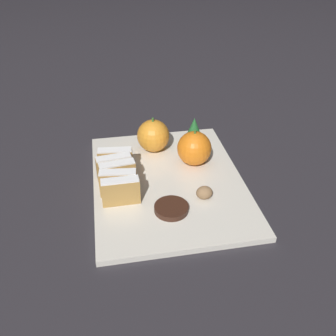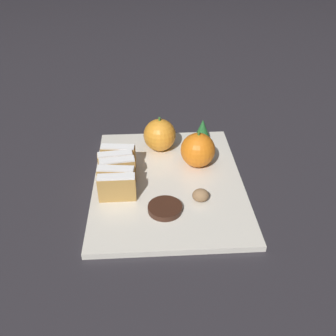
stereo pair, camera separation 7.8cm
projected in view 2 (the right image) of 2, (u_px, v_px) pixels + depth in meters
The scene contains 12 objects.
ground_plane at pixel (168, 184), 0.80m from camera, with size 6.00×6.00×0.00m, color #28262B.
serving_platter at pixel (168, 182), 0.80m from camera, with size 0.31×0.41×0.01m.
stollen_slice_front at pixel (117, 188), 0.73m from camera, with size 0.07×0.02×0.06m.
stollen_slice_second at pixel (117, 179), 0.75m from camera, with size 0.08×0.03×0.06m.
stollen_slice_third at pixel (118, 171), 0.77m from camera, with size 0.08×0.03×0.06m.
stollen_slice_fourth at pixel (116, 164), 0.79m from camera, with size 0.08×0.03×0.06m.
stollen_slice_fifth at pixel (118, 157), 0.82m from camera, with size 0.08×0.03×0.06m.
orange_near at pixel (160, 135), 0.88m from camera, with size 0.08×0.08×0.08m.
orange_far at pixel (198, 150), 0.82m from camera, with size 0.08×0.08×0.08m.
walnut at pixel (201, 195), 0.73m from camera, with size 0.03×0.03×0.03m.
chocolate_cookie at pixel (165, 208), 0.71m from camera, with size 0.07×0.07×0.01m.
evergreen_sprig at pixel (202, 131), 0.91m from camera, with size 0.05×0.05×0.06m.
Camera 2 is at (-0.04, -0.64, 0.48)m, focal length 40.00 mm.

